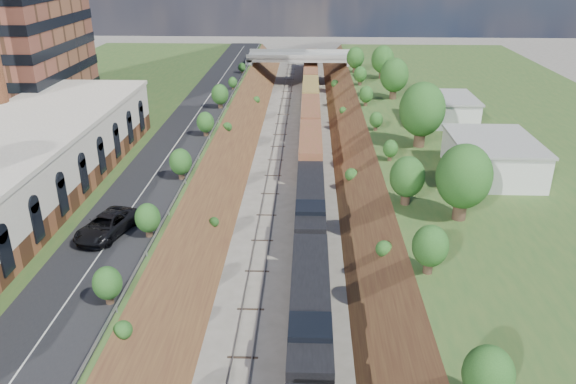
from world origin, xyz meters
name	(u,v)px	position (x,y,z in m)	size (l,w,h in m)	color
platform_left	(47,164)	(-33.00, 60.00, 2.50)	(44.00, 180.00, 5.00)	#2F5422
platform_right	(542,171)	(33.00, 60.00, 2.50)	(44.00, 180.00, 5.00)	#2F5422
embankment_left	(210,184)	(-11.00, 60.00, 0.00)	(7.07, 180.00, 7.07)	brown
embankment_right	(373,186)	(11.00, 60.00, 0.00)	(7.07, 180.00, 7.07)	brown
rail_left_track	(272,184)	(-2.60, 60.00, 0.09)	(1.58, 180.00, 0.18)	gray
rail_right_track	(310,184)	(2.60, 60.00, 0.09)	(1.58, 180.00, 0.18)	gray
road	(174,148)	(-15.50, 60.00, 5.05)	(8.00, 180.00, 0.10)	black
guardrail	(204,145)	(-11.40, 59.80, 5.55)	(0.10, 171.00, 0.70)	#99999E
overpass	(300,63)	(0.00, 122.00, 4.92)	(24.50, 8.30, 7.40)	gray
white_building_near	(492,158)	(23.50, 52.00, 7.00)	(9.00, 12.00, 4.00)	silver
white_building_far	(446,110)	(23.00, 74.00, 6.80)	(8.00, 10.00, 3.60)	silver
tree_right_large	(464,177)	(17.00, 40.00, 9.38)	(5.25, 5.25, 7.61)	#473323
tree_left_crest	(90,319)	(-11.80, 20.00, 7.04)	(2.45, 2.45, 3.55)	#473323
freight_train	(311,135)	(2.60, 73.87, 2.69)	(3.20, 145.76, 4.74)	black
suv	(107,225)	(-15.96, 35.21, 6.08)	(3.25, 7.04, 1.96)	black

